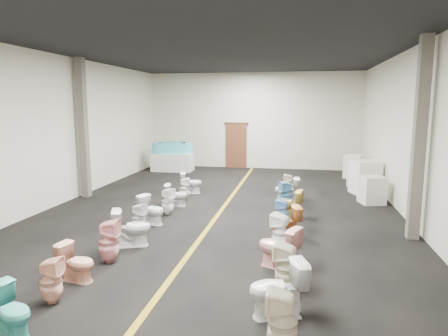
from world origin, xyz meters
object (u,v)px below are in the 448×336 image
Objects in this scene: bathtub at (172,148)px; toilet_right_2 at (286,268)px; toilet_right_6 at (283,213)px; display_table at (173,162)px; toilet_right_3 at (279,247)px; toilet_left_1 at (51,281)px; toilet_right_10 at (289,185)px; appliance_crate_c at (359,175)px; toilet_right_0 at (282,322)px; toilet_right_7 at (288,203)px; appliance_crate_b at (365,177)px; appliance_crate_d at (353,166)px; toilet_left_5 at (139,218)px; toilet_left_3 at (109,241)px; toilet_right_8 at (286,195)px; toilet_left_8 at (176,195)px; toilet_right_5 at (285,222)px; toilet_left_2 at (77,262)px; toilet_right_4 at (281,233)px; toilet_right_9 at (287,190)px; toilet_left_4 at (132,228)px; toilet_left_6 at (152,210)px; toilet_right_1 at (278,289)px; appliance_crate_a at (372,190)px; toilet_left_0 at (11,311)px; toilet_left_7 at (167,201)px; toilet_left_10 at (191,183)px; toilet_left_9 at (184,189)px.

bathtub reaches higher than toilet_right_2.
toilet_right_6 is (-0.20, 3.52, -0.06)m from toilet_right_2.
display_table is 11.51m from toilet_right_3.
toilet_left_1 is 0.99× the size of toilet_right_10.
appliance_crate_c is 9.48m from toilet_right_2.
display_table is 13.94m from toilet_right_0.
toilet_right_7 is at bearing -39.31° from toilet_left_1.
appliance_crate_b reaches higher than appliance_crate_d.
toilet_left_3 is at bearing -160.60° from toilet_left_5.
toilet_left_1 reaches higher than toilet_right_6.
toilet_right_8 is (-0.19, 6.93, 0.00)m from toilet_right_0.
toilet_left_5 is 2.55m from toilet_left_8.
bathtub is at bearing 2.13° from toilet_left_1.
toilet_right_5 reaches higher than toilet_left_8.
toilet_right_3 reaches higher than toilet_left_2.
toilet_right_9 is (-0.01, 4.35, -0.02)m from toilet_right_4.
toilet_left_3 is 0.96m from toilet_left_4.
toilet_right_2 is 4.40m from toilet_right_7.
toilet_right_7 is at bearing -47.78° from toilet_left_6.
toilet_right_8 is at bearing -123.39° from appliance_crate_c.
toilet_left_8 is at bearing -81.42° from bathtub.
toilet_right_6 is (3.22, -1.46, 0.01)m from toilet_left_8.
appliance_crate_a is at bearing 141.71° from toilet_right_1.
toilet_left_3 reaches higher than toilet_right_9.
toilet_right_4 is (-2.56, -7.38, 0.01)m from appliance_crate_c.
toilet_left_3 is 3.45m from toilet_right_4.
toilet_left_1 is 7.15m from toilet_right_8.
toilet_right_1 is (-2.49, -7.23, -0.01)m from appliance_crate_a.
bathtub is 8.26m from toilet_left_6.
toilet_left_7 reaches higher than toilet_left_0.
toilet_right_5 is at bearing -63.56° from toilet_left_3.
appliance_crate_b is at bearing -99.29° from toilet_left_10.
toilet_left_0 is at bearing 159.90° from toilet_left_10.
toilet_left_3 is (2.12, -10.55, -0.64)m from bathtub.
toilet_left_2 is 0.80× the size of toilet_right_1.
toilet_right_4 is (-0.07, 2.62, -0.01)m from toilet_right_1.
display_table is at bearing -165.19° from toilet_right_5.
toilet_left_7 is 0.90× the size of toilet_right_1.
toilet_right_2 is 2.70m from toilet_right_5.
toilet_left_4 is 0.98× the size of toilet_right_1.
toilet_right_0 is at bearing -66.68° from display_table.
appliance_crate_c reaches higher than toilet_left_0.
appliance_crate_a is 4.48m from toilet_right_5.
bathtub is 2.51× the size of toilet_left_1.
toilet_left_7 is 3.51m from toilet_right_5.
display_table is at bearing -137.73° from toilet_right_9.
toilet_left_5 is at bearing -77.81° from toilet_right_4.
toilet_left_7 is (-5.77, -5.14, -0.03)m from appliance_crate_c.
appliance_crate_a reaches higher than toilet_left_9.
appliance_crate_b reaches higher than toilet_left_0.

